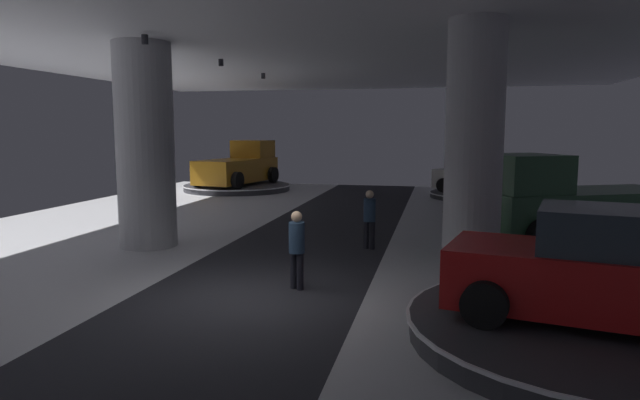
{
  "coord_description": "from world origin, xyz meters",
  "views": [
    {
      "loc": [
        3.54,
        -9.64,
        3.19
      ],
      "look_at": [
        0.56,
        4.09,
        1.4
      ],
      "focal_mm": 31.05,
      "sensor_mm": 36.0,
      "label": 1
    }
  ],
  "objects_px": {
    "display_car_far_right": "(517,192)",
    "visitor_walking_near": "(297,245)",
    "pickup_truck_deep_left": "(240,166)",
    "pickup_truck_mid_right": "(568,206)",
    "display_car_near_right": "(598,271)",
    "display_platform_mid_right": "(577,245)",
    "column_right": "(474,150)",
    "visitor_walking_far": "(369,216)",
    "column_left": "(145,146)",
    "display_car_deep_right": "(480,176)",
    "display_platform_far_right": "(516,217)",
    "display_platform_near_right": "(592,331)",
    "display_platform_deep_left": "(237,187)",
    "display_platform_deep_right": "(480,195)"
  },
  "relations": [
    {
      "from": "display_car_far_right",
      "to": "visitor_walking_near",
      "type": "xyz_separation_m",
      "value": [
        -5.42,
        -9.8,
        -0.12
      ]
    },
    {
      "from": "pickup_truck_deep_left",
      "to": "pickup_truck_mid_right",
      "type": "bearing_deg",
      "value": -42.51
    },
    {
      "from": "display_car_near_right",
      "to": "visitor_walking_near",
      "type": "xyz_separation_m",
      "value": [
        -5.07,
        1.83,
        -0.21
      ]
    },
    {
      "from": "display_car_far_right",
      "to": "display_platform_mid_right",
      "type": "xyz_separation_m",
      "value": [
        0.92,
        -4.83,
        -0.87
      ]
    },
    {
      "from": "column_right",
      "to": "pickup_truck_deep_left",
      "type": "bearing_deg",
      "value": 125.64
    },
    {
      "from": "display_car_near_right",
      "to": "visitor_walking_near",
      "type": "distance_m",
      "value": 5.39
    },
    {
      "from": "pickup_truck_deep_left",
      "to": "visitor_walking_far",
      "type": "xyz_separation_m",
      "value": [
        8.62,
        -13.32,
        -0.34
      ]
    },
    {
      "from": "column_left",
      "to": "display_car_deep_right",
      "type": "bearing_deg",
      "value": 53.75
    },
    {
      "from": "pickup_truck_mid_right",
      "to": "visitor_walking_near",
      "type": "bearing_deg",
      "value": -141.42
    },
    {
      "from": "column_right",
      "to": "display_car_near_right",
      "type": "xyz_separation_m",
      "value": [
        1.61,
        -3.71,
        -1.63
      ]
    },
    {
      "from": "display_platform_far_right",
      "to": "column_left",
      "type": "bearing_deg",
      "value": -147.9
    },
    {
      "from": "column_left",
      "to": "display_platform_mid_right",
      "type": "height_order",
      "value": "column_left"
    },
    {
      "from": "pickup_truck_deep_left",
      "to": "pickup_truck_mid_right",
      "type": "distance_m",
      "value": 18.62
    },
    {
      "from": "display_car_far_right",
      "to": "visitor_walking_far",
      "type": "relative_size",
      "value": 2.87
    },
    {
      "from": "display_platform_near_right",
      "to": "display_platform_far_right",
      "type": "xyz_separation_m",
      "value": [
        0.39,
        11.65,
        -0.05
      ]
    },
    {
      "from": "display_platform_deep_left",
      "to": "display_car_deep_right",
      "type": "height_order",
      "value": "display_car_deep_right"
    },
    {
      "from": "pickup_truck_mid_right",
      "to": "visitor_walking_far",
      "type": "bearing_deg",
      "value": -171.77
    },
    {
      "from": "display_platform_far_right",
      "to": "pickup_truck_mid_right",
      "type": "xyz_separation_m",
      "value": [
        0.62,
        -5.0,
        1.07
      ]
    },
    {
      "from": "column_right",
      "to": "display_platform_far_right",
      "type": "distance_m",
      "value": 8.59
    },
    {
      "from": "display_platform_deep_left",
      "to": "pickup_truck_deep_left",
      "type": "distance_m",
      "value": 1.12
    },
    {
      "from": "display_car_deep_right",
      "to": "visitor_walking_near",
      "type": "relative_size",
      "value": 2.87
    },
    {
      "from": "display_platform_mid_right",
      "to": "display_car_deep_right",
      "type": "xyz_separation_m",
      "value": [
        -1.71,
        11.51,
        0.86
      ]
    },
    {
      "from": "display_platform_far_right",
      "to": "display_car_far_right",
      "type": "bearing_deg",
      "value": -114.66
    },
    {
      "from": "display_platform_near_right",
      "to": "display_car_deep_right",
      "type": "height_order",
      "value": "display_car_deep_right"
    },
    {
      "from": "display_car_deep_right",
      "to": "visitor_walking_near",
      "type": "xyz_separation_m",
      "value": [
        -4.63,
        -16.47,
        -0.11
      ]
    },
    {
      "from": "column_left",
      "to": "display_car_deep_right",
      "type": "distance_m",
      "value": 16.51
    },
    {
      "from": "visitor_walking_near",
      "to": "display_platform_far_right",
      "type": "bearing_deg",
      "value": 61.07
    },
    {
      "from": "column_left",
      "to": "pickup_truck_deep_left",
      "type": "relative_size",
      "value": 0.98
    },
    {
      "from": "display_platform_near_right",
      "to": "visitor_walking_near",
      "type": "height_order",
      "value": "visitor_walking_near"
    },
    {
      "from": "display_car_far_right",
      "to": "display_car_deep_right",
      "type": "bearing_deg",
      "value": 96.73
    },
    {
      "from": "display_platform_deep_right",
      "to": "display_platform_deep_left",
      "type": "bearing_deg",
      "value": 177.07
    },
    {
      "from": "column_left",
      "to": "display_platform_deep_right",
      "type": "distance_m",
      "value": 16.63
    },
    {
      "from": "column_left",
      "to": "display_platform_deep_right",
      "type": "bearing_deg",
      "value": 53.64
    },
    {
      "from": "display_platform_far_right",
      "to": "pickup_truck_mid_right",
      "type": "bearing_deg",
      "value": -82.92
    },
    {
      "from": "display_car_far_right",
      "to": "pickup_truck_deep_left",
      "type": "bearing_deg",
      "value": 149.83
    },
    {
      "from": "column_left",
      "to": "visitor_walking_far",
      "type": "relative_size",
      "value": 3.46
    },
    {
      "from": "display_platform_deep_right",
      "to": "column_right",
      "type": "bearing_deg",
      "value": -94.71
    },
    {
      "from": "display_car_far_right",
      "to": "visitor_walking_far",
      "type": "height_order",
      "value": "display_car_far_right"
    },
    {
      "from": "column_left",
      "to": "visitor_walking_near",
      "type": "xyz_separation_m",
      "value": [
        5.08,
        -3.23,
        -1.84
      ]
    },
    {
      "from": "display_car_near_right",
      "to": "pickup_truck_deep_left",
      "type": "distance_m",
      "value": 23.08
    },
    {
      "from": "display_car_near_right",
      "to": "pickup_truck_deep_left",
      "type": "bearing_deg",
      "value": 123.52
    },
    {
      "from": "display_platform_far_right",
      "to": "pickup_truck_deep_left",
      "type": "relative_size",
      "value": 0.91
    },
    {
      "from": "display_platform_deep_left",
      "to": "pickup_truck_mid_right",
      "type": "distance_m",
      "value": 18.48
    },
    {
      "from": "pickup_truck_deep_left",
      "to": "visitor_walking_near",
      "type": "height_order",
      "value": "pickup_truck_deep_left"
    },
    {
      "from": "display_platform_near_right",
      "to": "display_platform_mid_right",
      "type": "relative_size",
      "value": 0.97
    },
    {
      "from": "display_car_far_right",
      "to": "display_platform_deep_right",
      "type": "distance_m",
      "value": 6.76
    },
    {
      "from": "display_platform_mid_right",
      "to": "display_platform_deep_right",
      "type": "height_order",
      "value": "display_platform_mid_right"
    },
    {
      "from": "display_car_far_right",
      "to": "pickup_truck_mid_right",
      "type": "relative_size",
      "value": 0.8
    },
    {
      "from": "pickup_truck_mid_right",
      "to": "visitor_walking_near",
      "type": "distance_m",
      "value": 7.74
    },
    {
      "from": "pickup_truck_mid_right",
      "to": "display_car_deep_right",
      "type": "distance_m",
      "value": 11.73
    }
  ]
}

